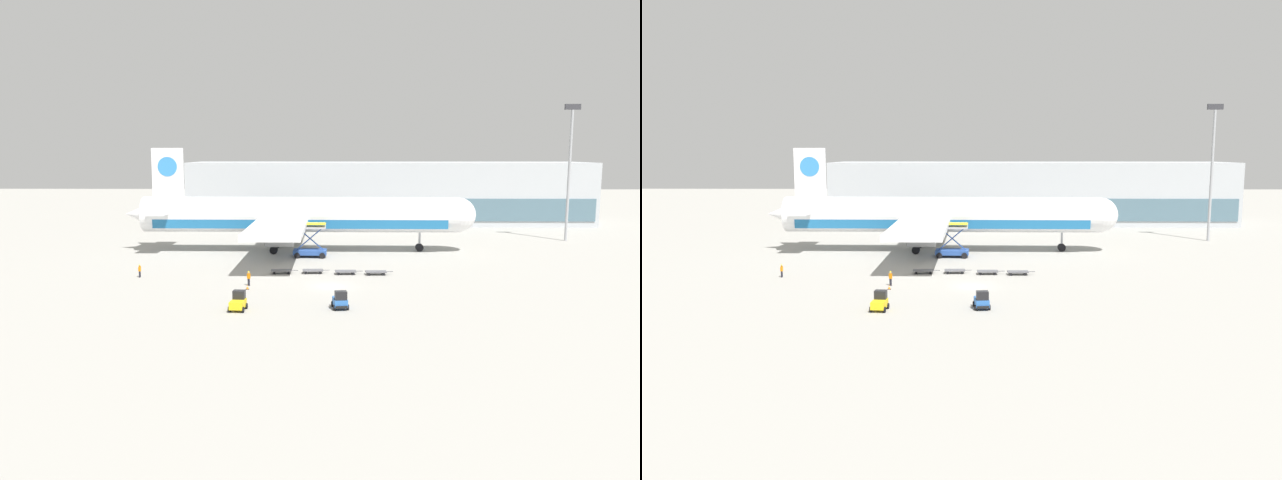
{
  "view_description": "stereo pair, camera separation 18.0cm",
  "coord_description": "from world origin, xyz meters",
  "views": [
    {
      "loc": [
        -0.02,
        -74.94,
        16.43
      ],
      "look_at": [
        -1.51,
        12.42,
        4.0
      ],
      "focal_mm": 35.0,
      "sensor_mm": 36.0,
      "label": 1
    },
    {
      "loc": [
        0.16,
        -74.93,
        16.43
      ],
      "look_at": [
        -1.51,
        12.42,
        4.0
      ],
      "focal_mm": 35.0,
      "sensor_mm": 36.0,
      "label": 2
    }
  ],
  "objects": [
    {
      "name": "baggage_tug_foreground",
      "position": [
        1.02,
        -10.91,
        0.88
      ],
      "size": [
        1.9,
        2.6,
        2.0
      ],
      "rotation": [
        0.0,
        0.0,
        -1.45
      ],
      "color": "#2D66B7",
      "rests_on": "ground_plane"
    },
    {
      "name": "ground_plane",
      "position": [
        0.0,
        0.0,
        0.0
      ],
      "size": [
        400.0,
        400.0,
        0.0
      ],
      "primitive_type": "plane",
      "color": "#9E9B93"
    },
    {
      "name": "ground_crew_near",
      "position": [
        -10.1,
        0.27,
        1.1
      ],
      "size": [
        0.48,
        0.39,
        1.85
      ],
      "rotation": [
        0.0,
        0.0,
        5.68
      ],
      "color": "black",
      "rests_on": "ground_plane"
    },
    {
      "name": "baggage_dolly_third",
      "position": [
        2.06,
        7.71,
        0.39
      ],
      "size": [
        3.73,
        1.64,
        0.48
      ],
      "rotation": [
        0.0,
        0.0,
        0.05
      ],
      "color": "#56565B",
      "rests_on": "ground_plane"
    },
    {
      "name": "light_mast",
      "position": [
        43.63,
        40.3,
        14.32
      ],
      "size": [
        2.8,
        0.5,
        24.91
      ],
      "color": "#9EA0A5",
      "rests_on": "ground_plane"
    },
    {
      "name": "terminal_building",
      "position": [
        13.22,
        69.28,
        6.99
      ],
      "size": [
        90.0,
        18.2,
        14.0
      ],
      "color": "#B2B7BC",
      "rests_on": "ground_plane"
    },
    {
      "name": "ground_crew_far",
      "position": [
        -25.12,
        5.18,
        1.02
      ],
      "size": [
        0.28,
        0.56,
        1.73
      ],
      "rotation": [
        0.0,
        0.0,
        1.38
      ],
      "color": "black",
      "rests_on": "ground_plane"
    },
    {
      "name": "baggage_dolly_second",
      "position": [
        -2.4,
        8.35,
        0.39
      ],
      "size": [
        3.73,
        1.64,
        0.48
      ],
      "rotation": [
        0.0,
        0.0,
        0.05
      ],
      "color": "#56565B",
      "rests_on": "ground_plane"
    },
    {
      "name": "baggage_tug_mid",
      "position": [
        -9.64,
        -11.66,
        0.88
      ],
      "size": [
        1.82,
        2.56,
        2.0
      ],
      "rotation": [
        0.0,
        0.0,
        1.49
      ],
      "color": "yellow",
      "rests_on": "ground_plane"
    },
    {
      "name": "baggage_dolly_lead",
      "position": [
        -6.68,
        8.16,
        0.39
      ],
      "size": [
        3.73,
        1.64,
        0.48
      ],
      "rotation": [
        0.0,
        0.0,
        0.05
      ],
      "color": "#56565B",
      "rests_on": "ground_plane"
    },
    {
      "name": "airplane_main",
      "position": [
        -5.81,
        27.6,
        5.84
      ],
      "size": [
        58.05,
        48.07,
        17.0
      ],
      "rotation": [
        0.0,
        0.0,
        -0.01
      ],
      "color": "white",
      "rests_on": "ground_plane"
    },
    {
      "name": "baggage_dolly_trail",
      "position": [
        6.13,
        7.44,
        0.39
      ],
      "size": [
        3.73,
        1.64,
        0.48
      ],
      "rotation": [
        0.0,
        0.0,
        0.05
      ],
      "color": "#56565B",
      "rests_on": "ground_plane"
    },
    {
      "name": "traffic_cone_near",
      "position": [
        -10.0,
        -1.77,
        0.28
      ],
      "size": [
        0.4,
        0.4,
        0.57
      ],
      "color": "black",
      "rests_on": "ground_plane"
    },
    {
      "name": "scissor_lift_loader",
      "position": [
        -3.23,
        21.63,
        2.03
      ],
      "size": [
        5.23,
        3.4,
        5.3
      ],
      "rotation": [
        0.0,
        0.0,
        -0.01
      ],
      "color": "#284C99",
      "rests_on": "ground_plane"
    }
  ]
}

